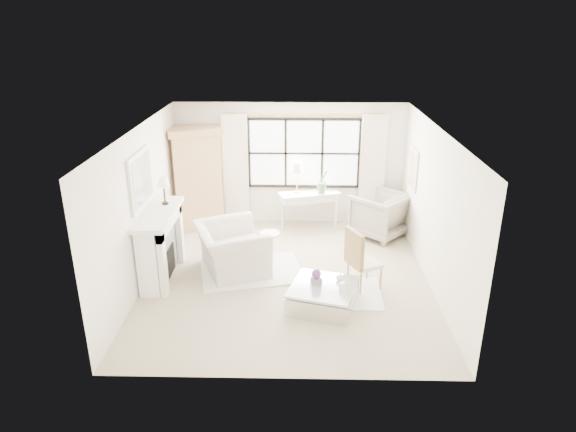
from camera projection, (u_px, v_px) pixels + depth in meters
name	position (u px, v px, depth m)	size (l,w,h in m)	color
floor	(287.00, 278.00, 9.25)	(5.50, 5.50, 0.00)	#BEAE8D
ceiling	(287.00, 129.00, 8.26)	(5.50, 5.50, 0.00)	white
wall_back	(290.00, 164.00, 11.32)	(5.00, 5.00, 0.00)	white
wall_front	(282.00, 288.00, 6.20)	(5.00, 5.00, 0.00)	silver
wall_left	(142.00, 207.00, 8.81)	(5.50, 5.50, 0.00)	white
wall_right	(434.00, 209.00, 8.71)	(5.50, 5.50, 0.00)	white
window_pane	(304.00, 153.00, 11.20)	(2.40, 0.02, 1.50)	white
window_frame	(304.00, 153.00, 11.19)	(2.50, 0.04, 1.50)	black
curtain_rod	(304.00, 114.00, 10.82)	(0.04, 0.04, 3.30)	#A9843A
curtain_left	(236.00, 170.00, 11.29)	(0.55, 0.10, 2.47)	white
curtain_right	(372.00, 171.00, 11.23)	(0.55, 0.10, 2.47)	beige
fireplace	(159.00, 244.00, 9.06)	(0.58, 1.66, 1.26)	white
mirror_frame	(141.00, 179.00, 8.63)	(0.05, 1.15, 0.95)	white
mirror_glass	(143.00, 179.00, 8.63)	(0.02, 1.00, 0.80)	silver
art_frame	(413.00, 169.00, 10.21)	(0.04, 0.62, 0.82)	white
art_canvas	(412.00, 169.00, 10.21)	(0.01, 0.52, 0.72)	#C2B296
mantel_lamp	(163.00, 183.00, 9.05)	(0.22, 0.22, 0.51)	black
armoire	(197.00, 178.00, 11.07)	(1.30, 1.06, 2.24)	tan
console_table	(309.00, 210.00, 11.35)	(1.37, 0.81, 0.80)	silver
console_lamp	(297.00, 168.00, 11.00)	(0.28, 0.28, 0.69)	#B4823E
orchid_plant	(323.00, 181.00, 11.11)	(0.29, 0.24, 0.53)	#56734D
side_table	(270.00, 241.00, 9.95)	(0.40, 0.40, 0.51)	silver
rug_left	(252.00, 271.00, 9.46)	(1.82, 1.28, 0.03)	white
rug_right	(337.00, 292.00, 8.73)	(1.48, 1.11, 0.03)	white
club_armchair	(231.00, 249.00, 9.37)	(1.33, 1.16, 0.87)	beige
wingback_chair	(380.00, 214.00, 10.89)	(1.01, 1.03, 0.94)	#A29588
french_chair	(363.00, 271.00, 8.81)	(0.65, 0.64, 1.08)	#A67C45
coffee_table	(323.00, 296.00, 8.28)	(1.24, 1.24, 0.38)	silver
planter_box	(316.00, 281.00, 8.25)	(0.15, 0.15, 0.11)	slate
planter_flowers	(316.00, 274.00, 8.20)	(0.15, 0.15, 0.15)	#66317C
pillar_candle	(342.00, 286.00, 8.08)	(0.10, 0.10, 0.12)	white
coffee_vase	(340.00, 277.00, 8.35)	(0.13, 0.13, 0.14)	silver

